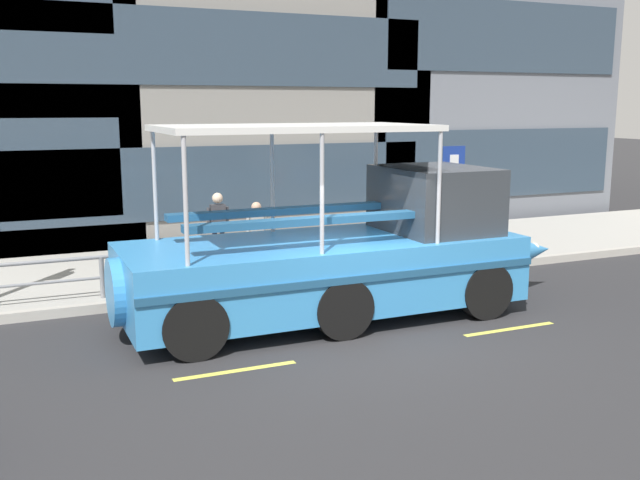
# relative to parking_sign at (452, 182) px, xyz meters

# --- Properties ---
(ground_plane) EXTENTS (120.00, 120.00, 0.00)m
(ground_plane) POSITION_rel_parking_sign_xyz_m (-4.46, -4.15, -1.94)
(ground_plane) COLOR #2B2B2D
(sidewalk) EXTENTS (32.00, 4.80, 0.18)m
(sidewalk) POSITION_rel_parking_sign_xyz_m (-4.46, 1.45, -1.85)
(sidewalk) COLOR #A8A59E
(sidewalk) RESTS_ON ground_plane
(curb_edge) EXTENTS (32.00, 0.18, 0.18)m
(curb_edge) POSITION_rel_parking_sign_xyz_m (-4.46, -1.04, -1.85)
(curb_edge) COLOR #B2ADA3
(curb_edge) RESTS_ON ground_plane
(lane_centreline) EXTENTS (25.80, 0.12, 0.01)m
(lane_centreline) POSITION_rel_parking_sign_xyz_m (-4.46, -4.85, -1.94)
(lane_centreline) COLOR #DBD64C
(lane_centreline) RESTS_ON ground_plane
(curb_guardrail) EXTENTS (10.71, 0.09, 0.81)m
(curb_guardrail) POSITION_rel_parking_sign_xyz_m (-4.95, -0.70, -1.21)
(curb_guardrail) COLOR gray
(curb_guardrail) RESTS_ON sidewalk
(parking_sign) EXTENTS (0.60, 0.12, 2.60)m
(parking_sign) POSITION_rel_parking_sign_xyz_m (0.00, 0.00, 0.00)
(parking_sign) COLOR #4C4F54
(parking_sign) RESTS_ON sidewalk
(duck_tour_boat) EXTENTS (8.67, 2.62, 3.39)m
(duck_tour_boat) POSITION_rel_parking_sign_xyz_m (-4.15, -2.99, -0.85)
(duck_tour_boat) COLOR #388CD1
(duck_tour_boat) RESTS_ON ground_plane
(pedestrian_near_bow) EXTENTS (0.41, 0.31, 1.62)m
(pedestrian_near_bow) POSITION_rel_parking_sign_xyz_m (-1.29, 0.13, -0.79)
(pedestrian_near_bow) COLOR #1E2338
(pedestrian_near_bow) RESTS_ON sidewalk
(pedestrian_mid_left) EXTENTS (0.45, 0.21, 1.54)m
(pedestrian_mid_left) POSITION_rel_parking_sign_xyz_m (-4.86, 0.03, -0.84)
(pedestrian_mid_left) COLOR black
(pedestrian_mid_left) RESTS_ON sidewalk
(pedestrian_mid_right) EXTENTS (0.49, 0.23, 1.69)m
(pedestrian_mid_right) POSITION_rel_parking_sign_xyz_m (-5.50, 0.73, -0.75)
(pedestrian_mid_right) COLOR #1E2338
(pedestrian_mid_right) RESTS_ON sidewalk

